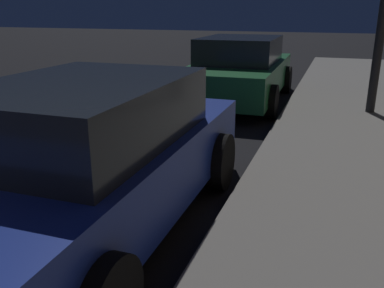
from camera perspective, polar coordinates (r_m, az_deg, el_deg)
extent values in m
cube|color=navy|center=(3.95, -14.09, -3.85)|extent=(1.82, 4.20, 0.64)
cube|color=#1E2328|center=(3.77, -14.81, 4.31)|extent=(1.59, 2.26, 0.56)
cylinder|color=black|center=(5.52, -14.60, -0.21)|extent=(0.23, 0.66, 0.66)
cylinder|color=black|center=(4.80, 3.78, -2.42)|extent=(0.23, 0.66, 0.66)
cube|color=#19592D|center=(9.48, 6.56, 9.26)|extent=(1.89, 4.44, 0.64)
cube|color=#1E2328|center=(9.39, 6.66, 12.74)|extent=(1.63, 2.20, 0.56)
cylinder|color=black|center=(11.04, 3.32, 9.33)|extent=(0.23, 0.66, 0.66)
cylinder|color=black|center=(10.72, 12.86, 8.65)|extent=(0.23, 0.66, 0.66)
cylinder|color=black|center=(8.47, -1.51, 6.67)|extent=(0.23, 0.66, 0.66)
cylinder|color=black|center=(8.05, 10.84, 5.75)|extent=(0.23, 0.66, 0.66)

